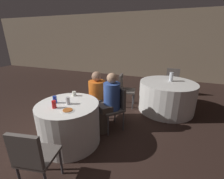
{
  "coord_description": "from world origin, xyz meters",
  "views": [
    {
      "loc": [
        1.73,
        -1.78,
        1.81
      ],
      "look_at": [
        0.78,
        0.75,
        0.84
      ],
      "focal_mm": 24.0,
      "sensor_mm": 36.0,
      "label": 1
    }
  ],
  "objects_px": {
    "chair_far_north": "(172,80)",
    "soda_can_silver": "(68,101)",
    "soda_can_blue": "(55,100)",
    "bottle_far": "(171,77)",
    "chair_near_south": "(33,155)",
    "table_far": "(166,96)",
    "chair_near_north": "(100,97)",
    "pizza_plate_near": "(68,110)",
    "soda_can_red": "(54,104)",
    "table_near": "(70,123)",
    "person_orange_shirt": "(95,97)",
    "person_blue_shirt": "(109,103)",
    "chair_near_northeast": "(116,104)",
    "chair_far_west": "(124,87)"
  },
  "relations": [
    {
      "from": "table_near",
      "to": "person_blue_shirt",
      "type": "xyz_separation_m",
      "value": [
        0.5,
        0.58,
        0.22
      ]
    },
    {
      "from": "chair_near_northeast",
      "to": "chair_near_north",
      "type": "height_order",
      "value": "same"
    },
    {
      "from": "person_blue_shirt",
      "to": "chair_far_north",
      "type": "bearing_deg",
      "value": -74.57
    },
    {
      "from": "table_near",
      "to": "soda_can_blue",
      "type": "height_order",
      "value": "soda_can_blue"
    },
    {
      "from": "table_near",
      "to": "chair_near_north",
      "type": "distance_m",
      "value": 0.94
    },
    {
      "from": "soda_can_blue",
      "to": "bottle_far",
      "type": "height_order",
      "value": "bottle_far"
    },
    {
      "from": "chair_near_north",
      "to": "pizza_plate_near",
      "type": "relative_size",
      "value": 4.19
    },
    {
      "from": "pizza_plate_near",
      "to": "soda_can_blue",
      "type": "height_order",
      "value": "soda_can_blue"
    },
    {
      "from": "table_far",
      "to": "pizza_plate_near",
      "type": "height_order",
      "value": "pizza_plate_near"
    },
    {
      "from": "soda_can_red",
      "to": "bottle_far",
      "type": "height_order",
      "value": "bottle_far"
    },
    {
      "from": "chair_near_south",
      "to": "bottle_far",
      "type": "bearing_deg",
      "value": 53.34
    },
    {
      "from": "chair_far_north",
      "to": "person_orange_shirt",
      "type": "distance_m",
      "value": 2.71
    },
    {
      "from": "table_far",
      "to": "chair_far_north",
      "type": "height_order",
      "value": "chair_far_north"
    },
    {
      "from": "pizza_plate_near",
      "to": "soda_can_silver",
      "type": "distance_m",
      "value": 0.25
    },
    {
      "from": "chair_near_south",
      "to": "soda_can_red",
      "type": "xyz_separation_m",
      "value": [
        -0.28,
        0.72,
        0.28
      ]
    },
    {
      "from": "soda_can_red",
      "to": "soda_can_silver",
      "type": "bearing_deg",
      "value": 59.23
    },
    {
      "from": "chair_far_north",
      "to": "soda_can_silver",
      "type": "distance_m",
      "value": 3.42
    },
    {
      "from": "table_far",
      "to": "bottle_far",
      "type": "distance_m",
      "value": 0.5
    },
    {
      "from": "chair_far_west",
      "to": "chair_near_north",
      "type": "bearing_deg",
      "value": -26.86
    },
    {
      "from": "table_far",
      "to": "bottle_far",
      "type": "bearing_deg",
      "value": 66.72
    },
    {
      "from": "person_orange_shirt",
      "to": "soda_can_blue",
      "type": "relative_size",
      "value": 9.26
    },
    {
      "from": "chair_near_north",
      "to": "soda_can_red",
      "type": "xyz_separation_m",
      "value": [
        -0.26,
        -1.11,
        0.28
      ]
    },
    {
      "from": "person_orange_shirt",
      "to": "chair_near_northeast",
      "type": "bearing_deg",
      "value": -177.37
    },
    {
      "from": "pizza_plate_near",
      "to": "table_far",
      "type": "bearing_deg",
      "value": 56.57
    },
    {
      "from": "soda_can_blue",
      "to": "bottle_far",
      "type": "relative_size",
      "value": 0.54
    },
    {
      "from": "chair_near_south",
      "to": "person_blue_shirt",
      "type": "distance_m",
      "value": 1.53
    },
    {
      "from": "person_blue_shirt",
      "to": "soda_can_silver",
      "type": "relative_size",
      "value": 9.63
    },
    {
      "from": "soda_can_silver",
      "to": "soda_can_blue",
      "type": "bearing_deg",
      "value": -170.45
    },
    {
      "from": "chair_far_west",
      "to": "table_near",
      "type": "bearing_deg",
      "value": -21.79
    },
    {
      "from": "soda_can_blue",
      "to": "soda_can_red",
      "type": "height_order",
      "value": "same"
    },
    {
      "from": "chair_near_northeast",
      "to": "chair_far_north",
      "type": "relative_size",
      "value": 1.0
    },
    {
      "from": "chair_far_west",
      "to": "bottle_far",
      "type": "relative_size",
      "value": 3.83
    },
    {
      "from": "person_orange_shirt",
      "to": "table_near",
      "type": "bearing_deg",
      "value": 90.0
    },
    {
      "from": "table_near",
      "to": "chair_near_north",
      "type": "height_order",
      "value": "chair_near_north"
    },
    {
      "from": "chair_near_north",
      "to": "soda_can_red",
      "type": "distance_m",
      "value": 1.17
    },
    {
      "from": "bottle_far",
      "to": "chair_near_south",
      "type": "bearing_deg",
      "value": -115.78
    },
    {
      "from": "person_blue_shirt",
      "to": "soda_can_blue",
      "type": "relative_size",
      "value": 9.63
    },
    {
      "from": "chair_near_northeast",
      "to": "chair_far_west",
      "type": "distance_m",
      "value": 1.09
    },
    {
      "from": "table_near",
      "to": "soda_can_silver",
      "type": "distance_m",
      "value": 0.43
    },
    {
      "from": "soda_can_red",
      "to": "chair_far_west",
      "type": "bearing_deg",
      "value": 73.96
    },
    {
      "from": "chair_near_south",
      "to": "person_orange_shirt",
      "type": "xyz_separation_m",
      "value": [
        -0.05,
        1.67,
        0.05
      ]
    },
    {
      "from": "table_near",
      "to": "soda_can_blue",
      "type": "distance_m",
      "value": 0.49
    },
    {
      "from": "chair_near_south",
      "to": "bottle_far",
      "type": "relative_size",
      "value": 3.83
    },
    {
      "from": "table_far",
      "to": "chair_far_north",
      "type": "xyz_separation_m",
      "value": [
        0.11,
        1.08,
        0.16
      ]
    },
    {
      "from": "chair_far_west",
      "to": "soda_can_silver",
      "type": "distance_m",
      "value": 1.85
    },
    {
      "from": "chair_far_west",
      "to": "person_blue_shirt",
      "type": "bearing_deg",
      "value": -5.33
    },
    {
      "from": "table_near",
      "to": "soda_can_red",
      "type": "relative_size",
      "value": 8.53
    },
    {
      "from": "chair_far_north",
      "to": "bottle_far",
      "type": "relative_size",
      "value": 3.83
    },
    {
      "from": "chair_near_south",
      "to": "bottle_far",
      "type": "xyz_separation_m",
      "value": [
        1.42,
        2.94,
        0.33
      ]
    },
    {
      "from": "chair_near_north",
      "to": "chair_far_north",
      "type": "distance_m",
      "value": 2.56
    }
  ]
}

